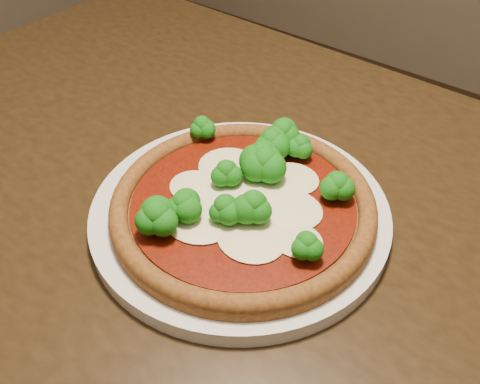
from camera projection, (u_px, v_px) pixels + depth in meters
The scene contains 3 objects.
dining_table at pixel (257, 271), 0.67m from camera, with size 1.29×0.82×0.75m.
plate at pixel (240, 213), 0.59m from camera, with size 0.33×0.33×0.02m, color silver.
pizza at pixel (245, 198), 0.57m from camera, with size 0.29×0.29×0.06m.
Camera 1 is at (0.09, -0.13, 1.17)m, focal length 40.00 mm.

